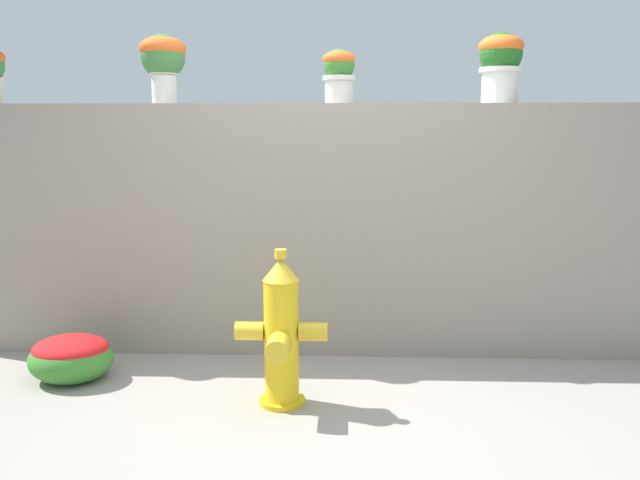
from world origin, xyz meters
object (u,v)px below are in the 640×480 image
Objects in this scene: potted_plant_2 at (339,72)px; flower_bush_left at (71,356)px; fire_hydrant at (281,335)px; potted_plant_1 at (163,58)px; potted_plant_3 at (501,61)px.

flower_bush_left is at bearing -158.65° from potted_plant_2.
flower_bush_left is at bearing 166.40° from fire_hydrant.
potted_plant_2 reaches higher than fire_hydrant.
potted_plant_1 is 2.07m from flower_bush_left.
potted_plant_1 is at bearing 55.09° from flower_bush_left.
potted_plant_3 is 3.41m from flower_bush_left.
fire_hydrant is (0.89, -1.01, -1.64)m from potted_plant_1.
potted_plant_3 reaches higher than fire_hydrant.
fire_hydrant is 1.72× the size of flower_bush_left.
potted_plant_1 is 2.12m from fire_hydrant.
potted_plant_2 is 1.86m from fire_hydrant.
flower_bush_left is at bearing -166.19° from potted_plant_3.
potted_plant_3 is at bearing 35.91° from fire_hydrant.
potted_plant_3 reaches higher than potted_plant_2.
potted_plant_3 reaches higher than flower_bush_left.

